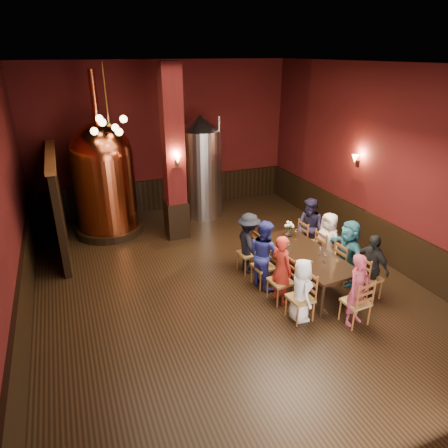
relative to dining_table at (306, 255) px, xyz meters
name	(u,v)px	position (x,y,z in m)	size (l,w,h in m)	color
room	(226,186)	(-1.60, 0.64, 1.56)	(10.00, 10.02, 4.50)	black
wainscot_right	(372,234)	(2.36, 0.64, -0.19)	(0.08, 9.90, 1.00)	black
wainscot_back	(167,193)	(-1.60, 5.60, -0.19)	(7.90, 0.08, 1.00)	black
wainscot_left	(24,303)	(-5.56, 0.64, -0.19)	(0.08, 9.90, 1.00)	black
column	(173,156)	(-1.90, 3.44, 1.56)	(0.58, 0.58, 4.50)	#4D1010
partition	(59,204)	(-4.80, 3.84, 0.51)	(0.22, 3.50, 2.40)	black
pendant_cluster	(109,125)	(-3.40, 3.54, 2.41)	(0.90, 0.90, 1.70)	#A57226
sconce_wall	(358,160)	(2.30, 1.44, 1.51)	(0.20, 0.20, 0.36)	black
sconce_column	(177,160)	(-1.90, 3.14, 1.51)	(0.20, 0.20, 0.36)	black
dining_table	(306,255)	(0.00, 0.00, 0.00)	(1.16, 2.46, 0.75)	black
chair_0	(300,298)	(-0.78, -1.05, -0.23)	(0.46, 0.46, 0.92)	brown
person_0	(301,290)	(-0.78, -1.05, -0.06)	(0.62, 0.40, 1.26)	white
chair_1	(281,281)	(-0.83, -0.39, -0.23)	(0.46, 0.46, 0.92)	brown
person_1	(281,269)	(-0.83, -0.39, 0.04)	(0.53, 0.35, 1.46)	red
chair_2	(264,266)	(-0.87, 0.27, -0.23)	(0.46, 0.46, 0.92)	brown
person_2	(264,254)	(-0.87, 0.27, 0.07)	(0.74, 0.36, 1.52)	navy
chair_3	(248,253)	(-0.92, 0.94, -0.23)	(0.46, 0.46, 0.92)	brown
person_3	(249,243)	(-0.92, 0.94, 0.03)	(0.92, 0.53, 1.43)	black
chair_4	(369,277)	(0.92, -0.94, -0.23)	(0.46, 0.46, 0.92)	brown
person_4	(370,267)	(0.92, -0.94, 0.02)	(0.83, 0.35, 1.42)	black
chair_5	(346,263)	(0.87, -0.27, -0.23)	(0.46, 0.46, 0.92)	brown
person_5	(348,252)	(0.87, -0.27, 0.04)	(1.35, 0.43, 1.46)	#2B6F82
chair_6	(326,250)	(0.83, 0.39, -0.23)	(0.46, 0.46, 0.92)	brown
person_6	(327,241)	(0.83, 0.39, 0.00)	(0.68, 0.44, 1.38)	silver
chair_7	(309,239)	(0.78, 1.05, -0.23)	(0.46, 0.46, 0.92)	brown
person_7	(310,228)	(0.78, 1.05, 0.06)	(0.73, 0.36, 1.50)	#1D1932
chair_8	(356,302)	(0.10, -1.55, -0.23)	(0.46, 0.46, 0.92)	brown
person_8	(358,290)	(0.10, -1.55, 0.02)	(0.52, 0.34, 1.42)	#A7374B
copper_kettle	(104,178)	(-3.59, 4.40, 0.88)	(2.01, 2.01, 4.31)	black
steel_vessel	(201,167)	(-0.73, 4.72, 0.83)	(1.53, 1.53, 3.03)	#B2B2B7
rose_vase	(290,227)	(0.08, 0.85, 0.31)	(0.22, 0.22, 0.38)	white
wine_glass_0	(289,248)	(-0.33, 0.19, 0.15)	(0.07, 0.07, 0.17)	white
wine_glass_1	(296,233)	(0.24, 0.81, 0.15)	(0.07, 0.07, 0.17)	white
wine_glass_2	(324,257)	(0.14, -0.43, 0.15)	(0.07, 0.07, 0.17)	white
wine_glass_3	(320,251)	(0.22, -0.18, 0.15)	(0.07, 0.07, 0.17)	white
wine_glass_4	(286,237)	(-0.10, 0.68, 0.15)	(0.07, 0.07, 0.17)	white
wine_glass_5	(284,244)	(-0.33, 0.38, 0.15)	(0.07, 0.07, 0.17)	white
wine_glass_6	(325,258)	(0.12, -0.49, 0.15)	(0.07, 0.07, 0.17)	white
wine_glass_7	(286,247)	(-0.34, 0.26, 0.15)	(0.07, 0.07, 0.17)	white
wine_glass_8	(311,265)	(-0.31, -0.62, 0.15)	(0.07, 0.07, 0.17)	white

